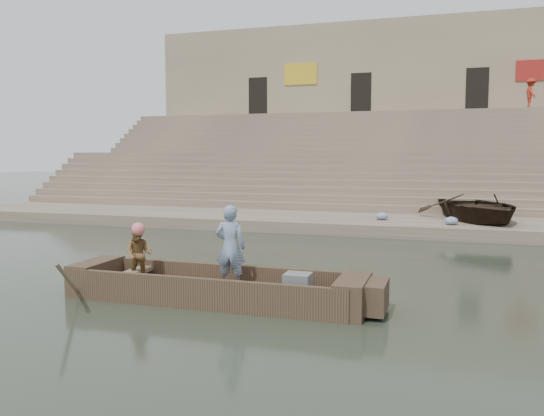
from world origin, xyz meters
The scene contains 14 objects.
ground centered at (0.00, 0.00, 0.00)m, with size 120.00×120.00×0.00m, color #252F23.
lower_landing centered at (0.00, 8.00, 0.20)m, with size 32.00×4.00×0.40m, color gray.
mid_landing centered at (0.00, 15.50, 1.40)m, with size 32.00×3.00×2.80m, color gray.
upper_landing centered at (0.00, 22.50, 2.60)m, with size 32.00×3.00×5.20m, color gray.
ghat_steps centered at (0.00, 17.19, 1.80)m, with size 32.00×11.00×5.20m.
building_wall centered at (0.00, 26.50, 5.60)m, with size 32.00×5.07×11.20m.
main_rowboat centered at (-0.67, -2.62, 0.11)m, with size 5.00×1.30×0.22m, color brown.
rowboat_trim centered at (-0.46, -2.63, 0.31)m, with size 6.04×2.63×1.77m.
standing_man centered at (-0.41, -2.48, 1.00)m, with size 0.57×0.37×1.56m, color navy.
rowing_man centered at (-2.29, -2.56, 0.77)m, with size 0.54×0.42×1.10m, color #246C27.
television centered at (0.90, -2.62, 0.42)m, with size 0.46×0.42×0.40m.
beached_rowboat centered at (4.42, 8.49, 0.87)m, with size 3.27×4.57×0.95m, color #2D2116.
pedestrian centered at (7.67, 21.60, 6.04)m, with size 1.08×0.62×1.67m, color maroon.
cloth_bundles centered at (4.61, 7.57, 0.53)m, with size 6.16×2.47×0.26m.
Camera 1 is at (3.33, -11.75, 2.70)m, focal length 36.19 mm.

